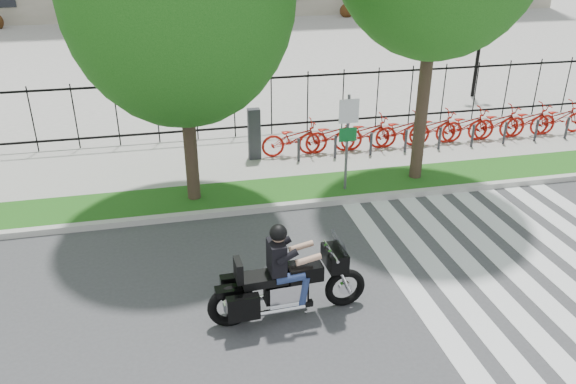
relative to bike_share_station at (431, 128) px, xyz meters
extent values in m
plane|color=#3D3D3F|center=(-5.84, -7.20, -0.67)|extent=(120.00, 120.00, 0.00)
cube|color=#B5B2AA|center=(-5.84, -3.10, -0.60)|extent=(60.00, 0.20, 0.15)
cube|color=#1C4C13|center=(-5.84, -2.25, -0.60)|extent=(60.00, 1.50, 0.15)
cube|color=gray|center=(-5.84, 0.25, -0.60)|extent=(60.00, 3.50, 0.15)
cube|color=gray|center=(-5.84, 17.80, -0.62)|extent=(80.00, 34.00, 0.10)
cylinder|color=black|center=(4.16, 4.80, 1.33)|extent=(0.14, 0.14, 4.00)
cylinder|color=#392C1F|center=(-7.47, -2.25, 1.15)|extent=(0.32, 0.32, 3.35)
cylinder|color=#392C1F|center=(-1.50, -2.25, 1.76)|extent=(0.32, 0.32, 4.57)
cube|color=#2D2D33|center=(-5.54, 0.00, 0.23)|extent=(0.35, 0.25, 1.50)
imported|color=#AD150B|center=(-4.34, 0.00, 0.00)|extent=(1.99, 0.69, 1.04)
cylinder|color=#2D2D33|center=(-4.34, -0.50, -0.17)|extent=(0.08, 0.08, 0.70)
imported|color=#AD150B|center=(-3.24, 0.00, 0.00)|extent=(1.99, 0.69, 1.04)
cylinder|color=#2D2D33|center=(-3.24, -0.50, -0.17)|extent=(0.08, 0.08, 0.70)
imported|color=#AD150B|center=(-2.14, 0.00, 0.00)|extent=(1.99, 0.69, 1.04)
cylinder|color=#2D2D33|center=(-2.14, -0.50, -0.17)|extent=(0.08, 0.08, 0.70)
imported|color=#AD150B|center=(-1.04, 0.00, 0.00)|extent=(1.99, 0.69, 1.04)
cylinder|color=#2D2D33|center=(-1.04, -0.50, -0.17)|extent=(0.08, 0.08, 0.70)
imported|color=#AD150B|center=(0.06, 0.00, 0.00)|extent=(1.99, 0.69, 1.04)
cylinder|color=#2D2D33|center=(0.06, -0.50, -0.17)|extent=(0.08, 0.08, 0.70)
imported|color=#AD150B|center=(1.16, 0.00, 0.00)|extent=(1.99, 0.69, 1.04)
cylinder|color=#2D2D33|center=(1.16, -0.50, -0.17)|extent=(0.08, 0.08, 0.70)
imported|color=#AD150B|center=(2.26, 0.00, 0.00)|extent=(1.99, 0.69, 1.04)
cylinder|color=#2D2D33|center=(2.26, -0.50, -0.17)|extent=(0.08, 0.08, 0.70)
imported|color=#AD150B|center=(3.36, 0.00, 0.00)|extent=(1.99, 0.69, 1.04)
cylinder|color=#2D2D33|center=(3.36, -0.50, -0.17)|extent=(0.08, 0.08, 0.70)
imported|color=#AD150B|center=(4.46, 0.00, 0.00)|extent=(1.99, 0.69, 1.04)
cylinder|color=#2D2D33|center=(4.46, -0.50, -0.17)|extent=(0.08, 0.08, 0.70)
cylinder|color=#59595B|center=(-3.62, -2.60, 0.73)|extent=(0.07, 0.07, 2.50)
cube|color=white|center=(-3.62, -2.64, 1.58)|extent=(0.50, 0.03, 0.60)
cube|color=#0C6626|center=(-3.62, -2.64, 0.98)|extent=(0.45, 0.03, 0.35)
torus|color=black|center=(-5.08, -7.11, -0.30)|extent=(0.77, 0.18, 0.77)
torus|color=black|center=(-7.18, -7.21, -0.30)|extent=(0.82, 0.20, 0.81)
cube|color=black|center=(-5.30, -7.12, 0.38)|extent=(0.36, 0.63, 0.33)
cube|color=#26262B|center=(-5.22, -7.12, 0.64)|extent=(0.19, 0.56, 0.34)
cube|color=silver|center=(-6.19, -7.16, -0.17)|extent=(0.68, 0.41, 0.44)
cube|color=black|center=(-5.85, -7.15, 0.19)|extent=(0.63, 0.41, 0.29)
cube|color=black|center=(-6.57, -7.18, 0.17)|extent=(0.79, 0.44, 0.16)
cube|color=black|center=(-7.02, -7.20, 0.41)|extent=(0.13, 0.38, 0.38)
cube|color=black|center=(-7.00, -7.54, -0.12)|extent=(0.56, 0.20, 0.44)
cube|color=black|center=(-7.03, -6.87, -0.12)|extent=(0.56, 0.20, 0.44)
cube|color=black|center=(-6.35, -7.17, 0.57)|extent=(0.29, 0.46, 0.58)
sphere|color=tan|center=(-6.32, -7.17, 0.99)|extent=(0.26, 0.26, 0.26)
sphere|color=black|center=(-6.32, -7.17, 1.04)|extent=(0.30, 0.30, 0.30)
camera|label=1|loc=(-7.94, -15.14, 5.66)|focal=35.00mm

